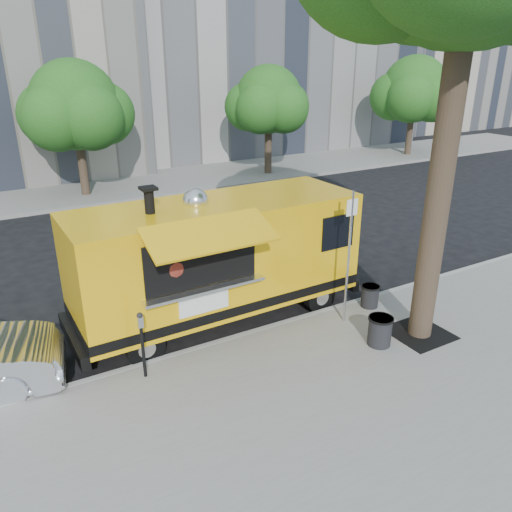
{
  "coord_description": "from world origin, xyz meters",
  "views": [
    {
      "loc": [
        -5.1,
        -9.13,
        5.7
      ],
      "look_at": [
        0.16,
        0.0,
        1.46
      ],
      "focal_mm": 35.0,
      "sensor_mm": 36.0,
      "label": 1
    }
  ],
  "objects_px": {
    "far_tree_c": "(269,100)",
    "far_tree_d": "(414,89)",
    "far_tree_b": "(75,105)",
    "trash_bin_right": "(380,330)",
    "trash_bin_left": "(370,295)",
    "food_truck": "(217,257)",
    "parking_meter": "(142,337)",
    "sign_post": "(349,250)"
  },
  "relations": [
    {
      "from": "far_tree_c",
      "to": "far_tree_d",
      "type": "height_order",
      "value": "far_tree_d"
    },
    {
      "from": "far_tree_c",
      "to": "far_tree_b",
      "type": "bearing_deg",
      "value": 178.09
    },
    {
      "from": "far_tree_d",
      "to": "trash_bin_right",
      "type": "relative_size",
      "value": 9.06
    },
    {
      "from": "far_tree_d",
      "to": "trash_bin_left",
      "type": "height_order",
      "value": "far_tree_d"
    },
    {
      "from": "far_tree_d",
      "to": "trash_bin_right",
      "type": "bearing_deg",
      "value": -137.12
    },
    {
      "from": "food_truck",
      "to": "trash_bin_right",
      "type": "bearing_deg",
      "value": -52.43
    },
    {
      "from": "far_tree_b",
      "to": "trash_bin_right",
      "type": "bearing_deg",
      "value": -80.62
    },
    {
      "from": "far_tree_d",
      "to": "trash_bin_right",
      "type": "distance_m",
      "value": 22.72
    },
    {
      "from": "far_tree_d",
      "to": "parking_meter",
      "type": "relative_size",
      "value": 4.23
    },
    {
      "from": "far_tree_d",
      "to": "food_truck",
      "type": "bearing_deg",
      "value": -146.44
    },
    {
      "from": "far_tree_b",
      "to": "far_tree_c",
      "type": "height_order",
      "value": "far_tree_b"
    },
    {
      "from": "trash_bin_right",
      "to": "far_tree_b",
      "type": "bearing_deg",
      "value": 99.38
    },
    {
      "from": "far_tree_b",
      "to": "parking_meter",
      "type": "relative_size",
      "value": 4.12
    },
    {
      "from": "far_tree_b",
      "to": "sign_post",
      "type": "relative_size",
      "value": 1.83
    },
    {
      "from": "sign_post",
      "to": "far_tree_c",
      "type": "bearing_deg",
      "value": 65.19
    },
    {
      "from": "far_tree_d",
      "to": "sign_post",
      "type": "xyz_separation_m",
      "value": [
        -16.45,
        -14.15,
        -2.04
      ]
    },
    {
      "from": "far_tree_c",
      "to": "food_truck",
      "type": "xyz_separation_m",
      "value": [
        -8.74,
        -12.23,
        -2.17
      ]
    },
    {
      "from": "sign_post",
      "to": "food_truck",
      "type": "height_order",
      "value": "food_truck"
    },
    {
      "from": "far_tree_b",
      "to": "trash_bin_left",
      "type": "height_order",
      "value": "far_tree_b"
    },
    {
      "from": "far_tree_d",
      "to": "sign_post",
      "type": "bearing_deg",
      "value": -139.3
    },
    {
      "from": "sign_post",
      "to": "parking_meter",
      "type": "xyz_separation_m",
      "value": [
        -4.55,
        0.2,
        -0.87
      ]
    },
    {
      "from": "trash_bin_right",
      "to": "far_tree_d",
      "type": "bearing_deg",
      "value": 42.88
    },
    {
      "from": "far_tree_c",
      "to": "food_truck",
      "type": "relative_size",
      "value": 0.77
    },
    {
      "from": "parking_meter",
      "to": "trash_bin_left",
      "type": "xyz_separation_m",
      "value": [
        5.52,
        0.05,
        -0.55
      ]
    },
    {
      "from": "parking_meter",
      "to": "far_tree_b",
      "type": "bearing_deg",
      "value": 81.9
    },
    {
      "from": "far_tree_c",
      "to": "trash_bin_left",
      "type": "height_order",
      "value": "far_tree_c"
    },
    {
      "from": "far_tree_d",
      "to": "trash_bin_left",
      "type": "bearing_deg",
      "value": -138.07
    },
    {
      "from": "sign_post",
      "to": "trash_bin_left",
      "type": "bearing_deg",
      "value": 14.41
    },
    {
      "from": "far_tree_d",
      "to": "sign_post",
      "type": "height_order",
      "value": "far_tree_d"
    },
    {
      "from": "sign_post",
      "to": "trash_bin_left",
      "type": "height_order",
      "value": "sign_post"
    },
    {
      "from": "far_tree_d",
      "to": "parking_meter",
      "type": "bearing_deg",
      "value": -146.4
    },
    {
      "from": "far_tree_c",
      "to": "food_truck",
      "type": "height_order",
      "value": "far_tree_c"
    },
    {
      "from": "far_tree_d",
      "to": "trash_bin_left",
      "type": "xyz_separation_m",
      "value": [
        -15.48,
        -13.9,
        -3.45
      ]
    },
    {
      "from": "sign_post",
      "to": "trash_bin_right",
      "type": "relative_size",
      "value": 4.81
    },
    {
      "from": "food_truck",
      "to": "far_tree_d",
      "type": "bearing_deg",
      "value": 32.51
    },
    {
      "from": "far_tree_d",
      "to": "food_truck",
      "type": "height_order",
      "value": "far_tree_d"
    },
    {
      "from": "far_tree_b",
      "to": "sign_post",
      "type": "bearing_deg",
      "value": -79.85
    },
    {
      "from": "far_tree_c",
      "to": "trash_bin_left",
      "type": "bearing_deg",
      "value": -111.79
    },
    {
      "from": "parking_meter",
      "to": "trash_bin_right",
      "type": "height_order",
      "value": "parking_meter"
    },
    {
      "from": "far_tree_b",
      "to": "food_truck",
      "type": "distance_m",
      "value": 12.74
    },
    {
      "from": "far_tree_d",
      "to": "food_truck",
      "type": "xyz_separation_m",
      "value": [
        -18.74,
        -12.43,
        -2.34
      ]
    },
    {
      "from": "parking_meter",
      "to": "trash_bin_left",
      "type": "distance_m",
      "value": 5.55
    }
  ]
}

